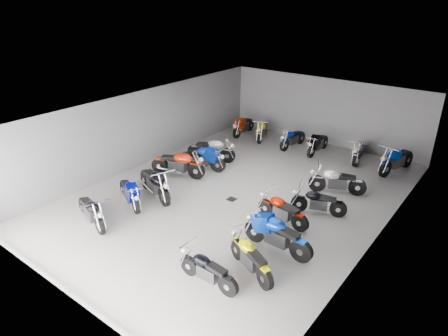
% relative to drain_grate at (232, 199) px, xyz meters
% --- Properties ---
extents(ground, '(14.00, 14.00, 0.00)m').
position_rel_drain_grate_xyz_m(ground, '(0.00, 0.50, -0.01)').
color(ground, '#9D9B95').
rests_on(ground, ground).
extents(wall_back, '(10.00, 0.10, 3.20)m').
position_rel_drain_grate_xyz_m(wall_back, '(0.00, 7.50, 1.59)').
color(wall_back, slate).
rests_on(wall_back, ground).
extents(wall_left, '(0.10, 14.00, 3.20)m').
position_rel_drain_grate_xyz_m(wall_left, '(-5.00, 0.50, 1.59)').
color(wall_left, slate).
rests_on(wall_left, ground).
extents(wall_right, '(0.10, 14.00, 3.20)m').
position_rel_drain_grate_xyz_m(wall_right, '(5.00, 0.50, 1.59)').
color(wall_right, slate).
rests_on(wall_right, ground).
extents(ceiling, '(10.00, 14.00, 0.04)m').
position_rel_drain_grate_xyz_m(ceiling, '(0.00, 0.50, 3.21)').
color(ceiling, black).
rests_on(ceiling, wall_back).
extents(drain_grate, '(0.32, 0.32, 0.01)m').
position_rel_drain_grate_xyz_m(drain_grate, '(0.00, 0.00, 0.00)').
color(drain_grate, black).
rests_on(drain_grate, ground).
extents(motorcycle_left_a, '(2.00, 0.67, 0.90)m').
position_rel_drain_grate_xyz_m(motorcycle_left_a, '(-2.56, -4.11, 0.48)').
color(motorcycle_left_a, black).
rests_on(motorcycle_left_a, ground).
extents(motorcycle_left_b, '(1.90, 0.91, 0.88)m').
position_rel_drain_grate_xyz_m(motorcycle_left_b, '(-2.60, -2.50, 0.48)').
color(motorcycle_left_b, black).
rests_on(motorcycle_left_b, ground).
extents(motorcycle_left_c, '(2.27, 0.92, 1.03)m').
position_rel_drain_grate_xyz_m(motorcycle_left_c, '(-2.33, -1.55, 0.56)').
color(motorcycle_left_c, black).
rests_on(motorcycle_left_c, ground).
extents(motorcycle_left_d, '(2.25, 0.90, 1.02)m').
position_rel_drain_grate_xyz_m(motorcycle_left_d, '(-2.88, 0.26, 0.55)').
color(motorcycle_left_d, black).
rests_on(motorcycle_left_d, ground).
extents(motorcycle_left_e, '(2.10, 0.71, 0.94)m').
position_rel_drain_grate_xyz_m(motorcycle_left_e, '(-2.56, 1.37, 0.51)').
color(motorcycle_left_e, black).
rests_on(motorcycle_left_e, ground).
extents(motorcycle_left_f, '(2.13, 0.91, 0.97)m').
position_rel_drain_grate_xyz_m(motorcycle_left_f, '(-2.85, 2.34, 0.53)').
color(motorcycle_left_f, black).
rests_on(motorcycle_left_f, ground).
extents(motorcycle_right_a, '(1.87, 0.36, 0.82)m').
position_rel_drain_grate_xyz_m(motorcycle_right_a, '(2.24, -4.04, 0.44)').
color(motorcycle_right_a, black).
rests_on(motorcycle_right_a, ground).
extents(motorcycle_right_b, '(1.89, 0.95, 0.88)m').
position_rel_drain_grate_xyz_m(motorcycle_right_b, '(2.83, -2.97, 0.48)').
color(motorcycle_right_b, black).
rests_on(motorcycle_right_b, ground).
extents(motorcycle_right_c, '(2.26, 0.45, 0.99)m').
position_rel_drain_grate_xyz_m(motorcycle_right_c, '(2.88, -1.69, 0.54)').
color(motorcycle_right_c, black).
rests_on(motorcycle_right_c, ground).
extents(motorcycle_right_d, '(1.96, 0.44, 0.86)m').
position_rel_drain_grate_xyz_m(motorcycle_right_d, '(2.24, -0.27, 0.46)').
color(motorcycle_right_d, black).
rests_on(motorcycle_right_d, ground).
extents(motorcycle_right_e, '(1.80, 0.77, 0.82)m').
position_rel_drain_grate_xyz_m(motorcycle_right_e, '(2.90, 0.98, 0.44)').
color(motorcycle_right_e, black).
rests_on(motorcycle_right_e, ground).
extents(motorcycle_right_f, '(1.97, 1.00, 0.92)m').
position_rel_drain_grate_xyz_m(motorcycle_right_f, '(2.78, 2.80, 0.50)').
color(motorcycle_right_f, black).
rests_on(motorcycle_right_f, ground).
extents(motorcycle_back_a, '(0.46, 2.05, 0.90)m').
position_rel_drain_grate_xyz_m(motorcycle_back_a, '(-3.76, 6.07, 0.49)').
color(motorcycle_back_a, black).
rests_on(motorcycle_back_a, ground).
extents(motorcycle_back_b, '(0.89, 1.96, 0.91)m').
position_rel_drain_grate_xyz_m(motorcycle_back_b, '(-2.59, 6.08, 0.49)').
color(motorcycle_back_b, black).
rests_on(motorcycle_back_b, ground).
extents(motorcycle_back_c, '(0.43, 1.98, 0.87)m').
position_rel_drain_grate_xyz_m(motorcycle_back_c, '(-0.81, 5.97, 0.47)').
color(motorcycle_back_c, black).
rests_on(motorcycle_back_c, ground).
extents(motorcycle_back_d, '(0.40, 2.02, 0.89)m').
position_rel_drain_grate_xyz_m(motorcycle_back_d, '(0.46, 6.05, 0.48)').
color(motorcycle_back_d, black).
rests_on(motorcycle_back_d, ground).
extents(motorcycle_back_e, '(0.56, 1.98, 0.88)m').
position_rel_drain_grate_xyz_m(motorcycle_back_e, '(2.27, 6.31, 0.47)').
color(motorcycle_back_e, black).
rests_on(motorcycle_back_e, ground).
extents(motorcycle_back_f, '(0.75, 2.29, 1.02)m').
position_rel_drain_grate_xyz_m(motorcycle_back_f, '(3.97, 6.08, 0.55)').
color(motorcycle_back_f, black).
rests_on(motorcycle_back_f, ground).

